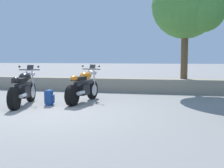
{
  "coord_description": "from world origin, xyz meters",
  "views": [
    {
      "loc": [
        3.11,
        -6.52,
        1.41
      ],
      "look_at": [
        1.51,
        1.2,
        0.65
      ],
      "focal_mm": 43.76,
      "sensor_mm": 36.0,
      "label": 1
    }
  ],
  "objects": [
    {
      "name": "motorcycle_orange_centre",
      "position": [
        0.47,
        1.76,
        0.49
      ],
      "size": [
        0.67,
        2.06,
        1.18
      ],
      "color": "black",
      "rests_on": "ground"
    },
    {
      "name": "rider_backpack",
      "position": [
        -0.36,
        1.0,
        0.24
      ],
      "size": [
        0.3,
        0.33,
        0.47
      ],
      "color": "navy",
      "rests_on": "ground"
    },
    {
      "name": "motorcycle_black_near_left",
      "position": [
        -1.1,
        0.83,
        0.49
      ],
      "size": [
        0.79,
        2.05,
        1.18
      ],
      "color": "black",
      "rests_on": "ground"
    },
    {
      "name": "leafy_tree_far_left",
      "position": [
        3.87,
        4.95,
        3.46
      ],
      "size": [
        2.86,
        2.72,
        4.34
      ],
      "color": "brown",
      "rests_on": "stone_wall"
    },
    {
      "name": "ground_plane",
      "position": [
        0.0,
        0.0,
        0.0
      ],
      "size": [
        120.0,
        120.0,
        0.0
      ],
      "primitive_type": "plane",
      "color": "gray"
    },
    {
      "name": "stone_wall",
      "position": [
        0.0,
        4.8,
        0.28
      ],
      "size": [
        36.0,
        0.8,
        0.55
      ],
      "primitive_type": "cube",
      "color": "gray",
      "rests_on": "ground"
    }
  ]
}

